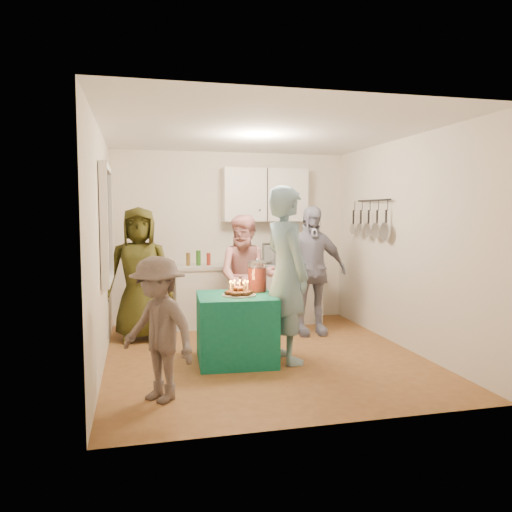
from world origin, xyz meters
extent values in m
plane|color=brown|center=(0.00, 0.00, 0.00)|extent=(4.00, 4.00, 0.00)
plane|color=white|center=(0.00, 0.00, 2.60)|extent=(4.00, 4.00, 0.00)
plane|color=silver|center=(0.00, 2.00, 1.30)|extent=(3.60, 3.60, 0.00)
plane|color=silver|center=(-1.80, 0.00, 1.30)|extent=(4.00, 4.00, 0.00)
plane|color=silver|center=(1.80, 0.00, 1.30)|extent=(4.00, 4.00, 0.00)
cube|color=black|center=(-1.77, 0.30, 1.55)|extent=(0.04, 1.00, 1.20)
cube|color=white|center=(0.20, 1.70, 0.43)|extent=(2.20, 0.58, 0.86)
cube|color=beige|center=(0.20, 1.70, 0.89)|extent=(2.24, 0.62, 0.05)
cube|color=white|center=(0.50, 1.85, 1.95)|extent=(1.30, 0.30, 0.80)
cube|color=black|center=(1.72, 0.70, 1.60)|extent=(0.12, 1.00, 0.60)
imported|color=white|center=(0.71, 1.70, 1.06)|extent=(0.58, 0.43, 0.30)
cube|color=#0F664F|center=(-0.35, -0.15, 0.38)|extent=(0.91, 0.91, 0.76)
cylinder|color=red|center=(-0.06, 0.04, 0.93)|extent=(0.22, 0.22, 0.34)
imported|color=#7AA0B2|center=(0.21, -0.26, 0.99)|extent=(0.62, 0.81, 1.98)
imported|color=brown|center=(-1.40, 1.09, 0.88)|extent=(0.89, 0.61, 1.76)
imported|color=#CC6A74|center=(0.00, 0.89, 0.83)|extent=(0.96, 0.85, 1.65)
imported|color=#111139|center=(0.89, 0.87, 0.89)|extent=(1.05, 0.45, 1.77)
imported|color=#4C403D|center=(-1.26, -1.15, 0.65)|extent=(0.91, 0.95, 1.30)
camera|label=1|loc=(-1.42, -5.59, 1.68)|focal=35.00mm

